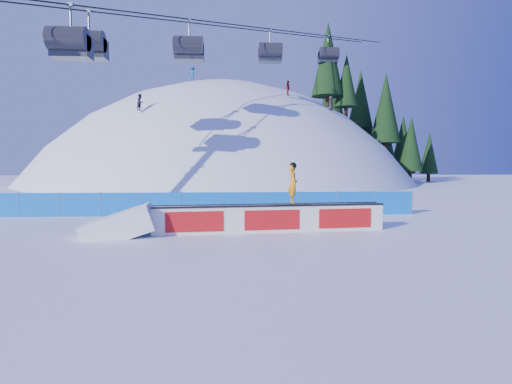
{
  "coord_description": "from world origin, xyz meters",
  "views": [
    {
      "loc": [
        1.68,
        -15.81,
        2.63
      ],
      "look_at": [
        2.65,
        1.75,
        1.4
      ],
      "focal_mm": 28.0,
      "sensor_mm": 36.0,
      "label": 1
    }
  ],
  "objects": [
    {
      "name": "snowboarder",
      "position": [
        3.97,
        -0.43,
        1.88
      ],
      "size": [
        1.58,
        0.57,
        1.63
      ],
      "rotation": [
        0.0,
        0.0,
        1.64
      ],
      "color": "black",
      "rests_on": "rail_box"
    },
    {
      "name": "safety_fence",
      "position": [
        0.0,
        4.5,
        0.6
      ],
      "size": [
        22.05,
        0.05,
        1.3
      ],
      "color": "blue",
      "rests_on": "ground"
    },
    {
      "name": "snow_hill",
      "position": [
        0.0,
        42.0,
        -18.0
      ],
      "size": [
        64.0,
        64.0,
        64.0
      ],
      "color": "white",
      "rests_on": "ground"
    },
    {
      "name": "chairlift",
      "position": [
        4.74,
        27.49,
        16.89
      ],
      "size": [
        40.8,
        41.7,
        22.0
      ],
      "color": "gray",
      "rests_on": "ground"
    },
    {
      "name": "rail_box",
      "position": [
        3.1,
        -0.52,
        0.53
      ],
      "size": [
        9.01,
        1.58,
        1.08
      ],
      "rotation": [
        0.0,
        0.0,
        0.11
      ],
      "color": "silver",
      "rests_on": "ground"
    },
    {
      "name": "ground",
      "position": [
        0.0,
        0.0,
        0.0
      ],
      "size": [
        160.0,
        160.0,
        0.0
      ],
      "primitive_type": "plane",
      "color": "white",
      "rests_on": "ground"
    },
    {
      "name": "treeline",
      "position": [
        22.71,
        40.56,
        9.84
      ],
      "size": [
        20.7,
        12.6,
        20.1
      ],
      "color": "black",
      "rests_on": "ground"
    },
    {
      "name": "snow_ramp",
      "position": [
        -2.49,
        -1.12,
        0.0
      ],
      "size": [
        2.77,
        1.9,
        1.63
      ],
      "primitive_type": null,
      "rotation": [
        0.0,
        -0.31,
        0.11
      ],
      "color": "white",
      "rests_on": "ground"
    },
    {
      "name": "distant_skiers",
      "position": [
        1.26,
        30.23,
        11.11
      ],
      "size": [
        21.33,
        11.05,
        6.74
      ],
      "color": "black",
      "rests_on": "ground"
    }
  ]
}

